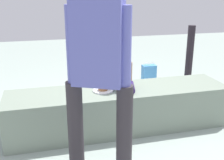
{
  "coord_description": "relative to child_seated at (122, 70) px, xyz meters",
  "views": [
    {
      "loc": [
        -0.8,
        -2.74,
        1.5
      ],
      "look_at": [
        -0.19,
        -0.4,
        0.71
      ],
      "focal_mm": 44.86,
      "sensor_mm": 36.0,
      "label": 1
    }
  ],
  "objects": [
    {
      "name": "child_seated",
      "position": [
        0.0,
        0.0,
        0.0
      ],
      "size": [
        0.29,
        0.34,
        0.48
      ],
      "color": "#2A1751",
      "rests_on": "concrete_ledge"
    },
    {
      "name": "railing_post",
      "position": [
        1.4,
        1.03,
        -0.32
      ],
      "size": [
        0.36,
        0.36,
        0.98
      ],
      "color": "black",
      "rests_on": "ground_plane"
    },
    {
      "name": "handbag_black_leather",
      "position": [
        0.28,
        1.3,
        -0.56
      ],
      "size": [
        0.28,
        0.14,
        0.31
      ],
      "color": "black",
      "rests_on": "ground_plane"
    },
    {
      "name": "water_bottle_near_gift",
      "position": [
        -0.07,
        0.68,
        -0.57
      ],
      "size": [
        0.06,
        0.06,
        0.23
      ],
      "color": "silver",
      "rests_on": "ground_plane"
    },
    {
      "name": "water_bottle_far_side",
      "position": [
        -0.73,
        0.69,
        -0.59
      ],
      "size": [
        0.06,
        0.06,
        0.18
      ],
      "color": "silver",
      "rests_on": "ground_plane"
    },
    {
      "name": "concrete_ledge",
      "position": [
        -0.03,
        -0.01,
        -0.44
      ],
      "size": [
        2.42,
        0.57,
        0.46
      ],
      "primitive_type": "cube",
      "color": "gray",
      "rests_on": "ground_plane"
    },
    {
      "name": "cake_box_white",
      "position": [
        -0.55,
        0.48,
        -0.62
      ],
      "size": [
        0.32,
        0.31,
        0.1
      ],
      "primitive_type": "cube",
      "rotation": [
        0.0,
        0.0,
        -0.19
      ],
      "color": "white",
      "rests_on": "ground_plane"
    },
    {
      "name": "adult_standing",
      "position": [
        -0.43,
        -0.84,
        0.38
      ],
      "size": [
        0.48,
        0.35,
        1.74
      ],
      "color": "#302B30",
      "rests_on": "ground_plane"
    },
    {
      "name": "cake_plate",
      "position": [
        -0.21,
        -0.02,
        -0.19
      ],
      "size": [
        0.22,
        0.22,
        0.07
      ],
      "color": "white",
      "rests_on": "concrete_ledge"
    },
    {
      "name": "gift_bag",
      "position": [
        0.86,
        1.33,
        -0.51
      ],
      "size": [
        0.22,
        0.13,
        0.36
      ],
      "color": "#4C99E0",
      "rests_on": "ground_plane"
    },
    {
      "name": "ground_plane",
      "position": [
        -0.03,
        -0.01,
        -0.67
      ],
      "size": [
        12.0,
        12.0,
        0.0
      ],
      "primitive_type": "plane",
      "color": "#96A59C"
    },
    {
      "name": "party_cup_red",
      "position": [
        0.34,
        1.02,
        -0.62
      ],
      "size": [
        0.07,
        0.07,
        0.11
      ],
      "primitive_type": "cylinder",
      "color": "red",
      "rests_on": "ground_plane"
    }
  ]
}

